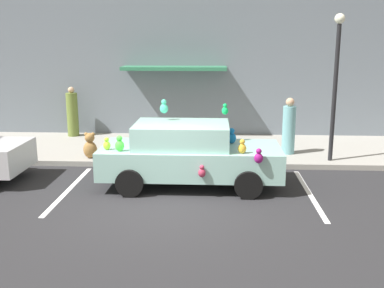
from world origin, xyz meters
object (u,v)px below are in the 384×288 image
at_px(teddy_bear_on_sidewalk, 90,146).
at_px(pedestrian_near_shopfront, 72,114).
at_px(street_lamp_post, 336,73).
at_px(plush_covered_car, 188,154).
at_px(pedestrian_walking_past, 289,128).

bearing_deg(teddy_bear_on_sidewalk, pedestrian_near_shopfront, 115.29).
distance_m(street_lamp_post, pedestrian_near_shopfront, 9.01).
distance_m(plush_covered_car, pedestrian_walking_past, 3.96).
distance_m(plush_covered_car, street_lamp_post, 4.77).
relative_size(teddy_bear_on_sidewalk, street_lamp_post, 0.19).
bearing_deg(street_lamp_post, pedestrian_walking_past, 145.17).
bearing_deg(plush_covered_car, pedestrian_walking_past, 43.97).
distance_m(teddy_bear_on_sidewalk, pedestrian_near_shopfront, 3.42).
height_order(plush_covered_car, teddy_bear_on_sidewalk, plush_covered_car).
xyz_separation_m(plush_covered_car, street_lamp_post, (3.93, 2.00, 1.82)).
relative_size(plush_covered_car, teddy_bear_on_sidewalk, 5.72).
distance_m(plush_covered_car, teddy_bear_on_sidewalk, 3.53).
height_order(pedestrian_near_shopfront, pedestrian_walking_past, pedestrian_near_shopfront).
xyz_separation_m(plush_covered_car, pedestrian_near_shopfront, (-4.41, 4.97, 0.16)).
xyz_separation_m(plush_covered_car, teddy_bear_on_sidewalk, (-2.96, 1.90, -0.30)).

